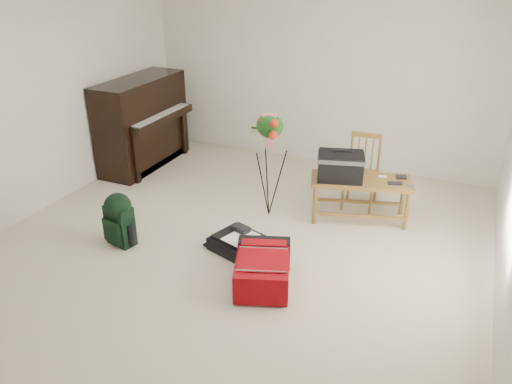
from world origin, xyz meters
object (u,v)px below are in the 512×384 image
at_px(bench, 347,169).
at_px(black_duffel, 241,243).
at_px(dining_chair, 362,173).
at_px(flower_stand, 269,166).
at_px(red_suitcase, 265,266).
at_px(green_backpack, 119,217).
at_px(piano, 143,125).

relative_size(bench, black_duffel, 1.79).
distance_m(dining_chair, flower_stand, 1.14).
bearing_deg(red_suitcase, black_duffel, 118.38).
bearing_deg(green_backpack, flower_stand, 58.94).
distance_m(piano, bench, 3.08).
bearing_deg(bench, green_backpack, -158.51).
distance_m(piano, black_duffel, 2.81).
height_order(piano, dining_chair, piano).
height_order(dining_chair, red_suitcase, dining_chair).
height_order(red_suitcase, black_duffel, red_suitcase).
bearing_deg(piano, red_suitcase, -35.89).
xyz_separation_m(piano, black_duffel, (2.27, -1.57, -0.51)).
height_order(green_backpack, flower_stand, flower_stand).
xyz_separation_m(bench, dining_chair, (0.10, 0.36, -0.17)).
height_order(bench, green_backpack, bench).
xyz_separation_m(dining_chair, red_suitcase, (-0.44, -1.89, -0.27)).
relative_size(bench, red_suitcase, 1.40).
bearing_deg(piano, black_duffel, -34.69).
distance_m(bench, green_backpack, 2.53).
xyz_separation_m(bench, red_suitcase, (-0.34, -1.53, -0.44)).
relative_size(red_suitcase, green_backpack, 1.47).
relative_size(red_suitcase, black_duffel, 1.28).
bearing_deg(green_backpack, bench, 49.77).
relative_size(piano, dining_chair, 1.69).
xyz_separation_m(bench, black_duffel, (-0.78, -1.15, -0.52)).
xyz_separation_m(piano, dining_chair, (3.15, -0.07, -0.17)).
bearing_deg(green_backpack, piano, 130.52).
bearing_deg(flower_stand, piano, 155.09).
bearing_deg(red_suitcase, dining_chair, 56.91).
relative_size(bench, green_backpack, 2.06).
bearing_deg(piano, flower_stand, -17.83).
bearing_deg(black_duffel, dining_chair, 77.62).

